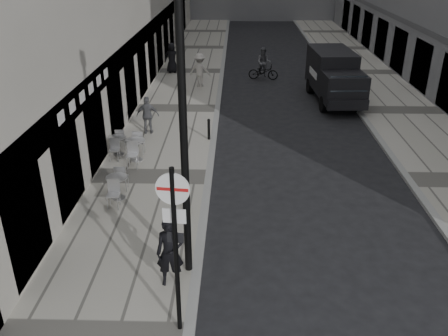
{
  "coord_description": "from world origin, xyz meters",
  "views": [
    {
      "loc": [
        0.95,
        -4.53,
        7.54
      ],
      "look_at": [
        0.6,
        8.39,
        1.4
      ],
      "focal_mm": 38.0,
      "sensor_mm": 36.0,
      "label": 1
    }
  ],
  "objects_px": {
    "walking_man": "(170,253)",
    "sign_post": "(175,232)",
    "lamppost": "(183,124)",
    "cyclist": "(263,67)",
    "panel_van": "(334,74)"
  },
  "relations": [
    {
      "from": "cyclist",
      "to": "panel_van",
      "type": "bearing_deg",
      "value": -42.34
    },
    {
      "from": "cyclist",
      "to": "lamppost",
      "type": "bearing_deg",
      "value": -89.94
    },
    {
      "from": "walking_man",
      "to": "sign_post",
      "type": "bearing_deg",
      "value": -79.44
    },
    {
      "from": "sign_post",
      "to": "panel_van",
      "type": "height_order",
      "value": "sign_post"
    },
    {
      "from": "lamppost",
      "to": "cyclist",
      "type": "height_order",
      "value": "lamppost"
    },
    {
      "from": "lamppost",
      "to": "cyclist",
      "type": "bearing_deg",
      "value": 81.68
    },
    {
      "from": "walking_man",
      "to": "panel_van",
      "type": "distance_m",
      "value": 16.61
    },
    {
      "from": "walking_man",
      "to": "sign_post",
      "type": "height_order",
      "value": "sign_post"
    },
    {
      "from": "sign_post",
      "to": "walking_man",
      "type": "bearing_deg",
      "value": 110.22
    },
    {
      "from": "walking_man",
      "to": "lamppost",
      "type": "distance_m",
      "value": 3.07
    },
    {
      "from": "walking_man",
      "to": "panel_van",
      "type": "relative_size",
      "value": 0.33
    },
    {
      "from": "lamppost",
      "to": "panel_van",
      "type": "height_order",
      "value": "lamppost"
    },
    {
      "from": "sign_post",
      "to": "cyclist",
      "type": "distance_m",
      "value": 21.18
    },
    {
      "from": "sign_post",
      "to": "cyclist",
      "type": "bearing_deg",
      "value": 88.9
    },
    {
      "from": "walking_man",
      "to": "panel_van",
      "type": "height_order",
      "value": "panel_van"
    }
  ]
}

